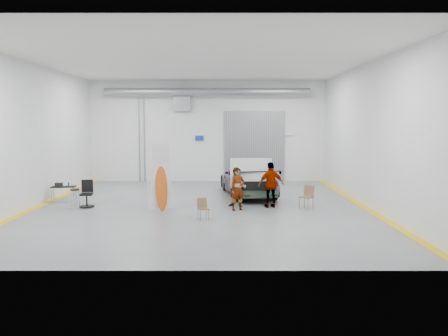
{
  "coord_description": "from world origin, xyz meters",
  "views": [
    {
      "loc": [
        0.98,
        -18.15,
        3.55
      ],
      "look_at": [
        0.97,
        1.32,
        1.5
      ],
      "focal_mm": 35.0,
      "sensor_mm": 36.0,
      "label": 1
    }
  ],
  "objects_px": {
    "surfboard_display": "(159,182)",
    "work_table": "(62,186)",
    "sedan_car": "(248,180)",
    "person_a": "(238,189)",
    "office_chair": "(87,195)",
    "person_c": "(271,185)",
    "person_b": "(237,188)",
    "folding_chair_far": "(306,202)",
    "shop_stool": "(75,198)",
    "folding_chair_near": "(203,213)"
  },
  "relations": [
    {
      "from": "surfboard_display",
      "to": "work_table",
      "type": "height_order",
      "value": "surfboard_display"
    },
    {
      "from": "person_a",
      "to": "person_c",
      "type": "distance_m",
      "value": 1.53
    },
    {
      "from": "person_b",
      "to": "office_chair",
      "type": "distance_m",
      "value": 6.31
    },
    {
      "from": "person_b",
      "to": "folding_chair_far",
      "type": "height_order",
      "value": "person_b"
    },
    {
      "from": "folding_chair_near",
      "to": "office_chair",
      "type": "bearing_deg",
      "value": 135.33
    },
    {
      "from": "person_c",
      "to": "surfboard_display",
      "type": "xyz_separation_m",
      "value": [
        -4.56,
        -0.78,
        0.23
      ]
    },
    {
      "from": "surfboard_display",
      "to": "office_chair",
      "type": "distance_m",
      "value": 3.33
    },
    {
      "from": "person_c",
      "to": "folding_chair_far",
      "type": "relative_size",
      "value": 1.96
    },
    {
      "from": "shop_stool",
      "to": "person_a",
      "type": "bearing_deg",
      "value": -5.7
    },
    {
      "from": "surfboard_display",
      "to": "folding_chair_far",
      "type": "bearing_deg",
      "value": -20.47
    },
    {
      "from": "sedan_car",
      "to": "work_table",
      "type": "bearing_deg",
      "value": 1.92
    },
    {
      "from": "person_c",
      "to": "surfboard_display",
      "type": "distance_m",
      "value": 4.63
    },
    {
      "from": "person_a",
      "to": "folding_chair_near",
      "type": "xyz_separation_m",
      "value": [
        -1.3,
        -1.7,
        -0.63
      ]
    },
    {
      "from": "person_b",
      "to": "work_table",
      "type": "bearing_deg",
      "value": -171.95
    },
    {
      "from": "surfboard_display",
      "to": "shop_stool",
      "type": "bearing_deg",
      "value": 142.11
    },
    {
      "from": "person_a",
      "to": "work_table",
      "type": "height_order",
      "value": "person_a"
    },
    {
      "from": "office_chair",
      "to": "work_table",
      "type": "bearing_deg",
      "value": 130.78
    },
    {
      "from": "person_a",
      "to": "folding_chair_far",
      "type": "bearing_deg",
      "value": -21.15
    },
    {
      "from": "folding_chair_far",
      "to": "work_table",
      "type": "distance_m",
      "value": 10.83
    },
    {
      "from": "person_c",
      "to": "folding_chair_near",
      "type": "relative_size",
      "value": 2.46
    },
    {
      "from": "person_b",
      "to": "shop_stool",
      "type": "bearing_deg",
      "value": -161.74
    },
    {
      "from": "person_a",
      "to": "sedan_car",
      "type": "bearing_deg",
      "value": 53.9
    },
    {
      "from": "person_c",
      "to": "folding_chair_far",
      "type": "bearing_deg",
      "value": 152.53
    },
    {
      "from": "person_c",
      "to": "person_a",
      "type": "bearing_deg",
      "value": 8.93
    },
    {
      "from": "sedan_car",
      "to": "folding_chair_far",
      "type": "relative_size",
      "value": 5.43
    },
    {
      "from": "folding_chair_far",
      "to": "office_chair",
      "type": "relative_size",
      "value": 0.87
    },
    {
      "from": "person_a",
      "to": "folding_chair_near",
      "type": "relative_size",
      "value": 2.25
    },
    {
      "from": "person_c",
      "to": "shop_stool",
      "type": "relative_size",
      "value": 2.5
    },
    {
      "from": "shop_stool",
      "to": "folding_chair_far",
      "type": "bearing_deg",
      "value": -2.51
    },
    {
      "from": "person_b",
      "to": "surfboard_display",
      "type": "bearing_deg",
      "value": -146.16
    },
    {
      "from": "person_a",
      "to": "office_chair",
      "type": "height_order",
      "value": "person_a"
    },
    {
      "from": "sedan_car",
      "to": "person_a",
      "type": "height_order",
      "value": "person_a"
    },
    {
      "from": "sedan_car",
      "to": "person_a",
      "type": "relative_size",
      "value": 3.03
    },
    {
      "from": "person_a",
      "to": "person_c",
      "type": "xyz_separation_m",
      "value": [
        1.41,
        0.6,
        0.08
      ]
    },
    {
      "from": "person_b",
      "to": "shop_stool",
      "type": "distance_m",
      "value": 6.82
    },
    {
      "from": "office_chair",
      "to": "person_c",
      "type": "bearing_deg",
      "value": -7.86
    },
    {
      "from": "person_c",
      "to": "person_b",
      "type": "bearing_deg",
      "value": -19.2
    },
    {
      "from": "sedan_car",
      "to": "folding_chair_near",
      "type": "distance_m",
      "value": 5.73
    },
    {
      "from": "person_c",
      "to": "office_chair",
      "type": "relative_size",
      "value": 1.71
    },
    {
      "from": "person_c",
      "to": "folding_chair_far",
      "type": "distance_m",
      "value": 1.59
    },
    {
      "from": "sedan_car",
      "to": "folding_chair_far",
      "type": "xyz_separation_m",
      "value": [
        2.2,
        -3.41,
        -0.46
      ]
    },
    {
      "from": "person_c",
      "to": "surfboard_display",
      "type": "relative_size",
      "value": 0.65
    },
    {
      "from": "surfboard_display",
      "to": "folding_chair_far",
      "type": "relative_size",
      "value": 3.01
    },
    {
      "from": "work_table",
      "to": "office_chair",
      "type": "relative_size",
      "value": 1.0
    },
    {
      "from": "sedan_car",
      "to": "folding_chair_near",
      "type": "bearing_deg",
      "value": 61.51
    },
    {
      "from": "work_table",
      "to": "office_chair",
      "type": "height_order",
      "value": "office_chair"
    },
    {
      "from": "person_b",
      "to": "person_c",
      "type": "xyz_separation_m",
      "value": [
        1.4,
        -0.13,
        0.14
      ]
    },
    {
      "from": "folding_chair_near",
      "to": "shop_stool",
      "type": "bearing_deg",
      "value": 137.47
    },
    {
      "from": "person_c",
      "to": "surfboard_display",
      "type": "bearing_deg",
      "value": -4.32
    },
    {
      "from": "work_table",
      "to": "person_c",
      "type": "bearing_deg",
      "value": -9.14
    }
  ]
}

